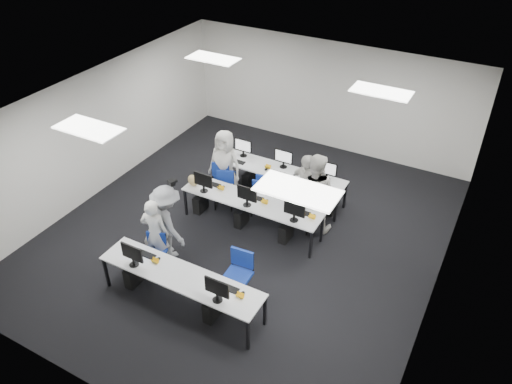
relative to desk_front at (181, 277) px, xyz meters
The scene contains 23 objects.
room 2.54m from the desk_front, 90.00° to the left, with size 9.00×9.02×3.00m.
ceiling_panels 3.33m from the desk_front, 90.00° to the left, with size 5.20×4.60×0.02m.
desk_front is the anchor object (origin of this frame).
desk_mid 2.60m from the desk_front, 90.00° to the left, with size 3.20×0.70×0.73m.
desk_back 4.00m from the desk_front, 90.00° to the left, with size 3.20×0.70×0.73m.
equipment_front 0.38m from the desk_front, behind, with size 2.51×0.41×1.19m.
equipment_mid 2.61m from the desk_front, 94.24° to the left, with size 2.91×0.41×1.19m.
equipment_back 4.04m from the desk_front, 87.27° to the left, with size 2.91×0.41×1.19m.
chair_0 1.19m from the desk_front, 153.58° to the left, with size 0.53×0.55×0.83m.
chair_1 1.10m from the desk_front, 41.23° to the left, with size 0.51×0.55×0.97m.
chair_2 3.22m from the desk_front, 107.61° to the left, with size 0.56×0.58×0.86m.
chair_3 3.24m from the desk_front, 90.98° to the left, with size 0.52×0.55×0.90m.
chair_4 3.35m from the desk_front, 73.36° to the left, with size 0.50×0.54×0.94m.
chair_5 3.77m from the desk_front, 109.91° to the left, with size 0.53×0.56×0.91m.
chair_6 3.42m from the desk_front, 92.15° to the left, with size 0.47×0.50×0.85m.
chair_7 3.69m from the desk_front, 72.74° to the left, with size 0.53×0.56×0.92m.
handbag 2.90m from the desk_front, 120.01° to the left, with size 0.30×0.19×0.25m, color tan.
student_0 1.30m from the desk_front, 147.75° to the left, with size 0.57×0.37×1.56m, color silver.
student_1 3.48m from the desk_front, 70.40° to the left, with size 0.90×0.70×1.85m, color silver.
student_2 3.68m from the desk_front, 108.96° to the left, with size 0.83×0.54×1.70m, color silver.
student_3 3.55m from the desk_front, 75.27° to the left, with size 0.99×0.41×1.69m, color silver.
photographer 1.49m from the desk_front, 135.27° to the left, with size 1.07×0.61×1.65m, color slate.
dslr_camera 1.86m from the desk_front, 129.01° to the left, with size 0.14×0.18×0.10m, color black.
Camera 1 is at (4.28, -7.42, 7.00)m, focal length 35.00 mm.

